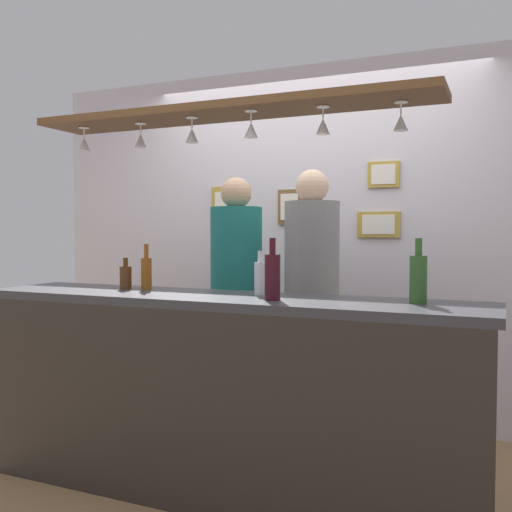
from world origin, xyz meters
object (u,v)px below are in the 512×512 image
object	(u,v)px
person_right_grey_shirt	(312,282)
bottle_beer_brown_stubby	(126,277)
picture_frame_crest	(290,207)
picture_frame_lower_pair	(378,224)
picture_frame_upper_small	(384,174)
bottle_beer_amber_tall	(146,272)
bottle_wine_dark_red	(272,276)
bottle_soda_clear	(260,277)
picture_frame_caricature	(227,208)
person_middle_teal_shirt	(236,282)
bottle_champagne_green	(418,278)

from	to	relation	value
person_right_grey_shirt	bottle_beer_brown_stubby	distance (m)	1.13
person_right_grey_shirt	picture_frame_crest	xyz separation A→B (m)	(-0.39, 0.64, 0.49)
person_right_grey_shirt	picture_frame_lower_pair	distance (m)	0.79
picture_frame_upper_small	picture_frame_lower_pair	distance (m)	0.35
bottle_beer_amber_tall	bottle_beer_brown_stubby	size ratio (longest dim) A/B	1.44
bottle_beer_brown_stubby	picture_frame_lower_pair	bearing A→B (deg)	48.23
bottle_wine_dark_red	picture_frame_upper_small	bearing A→B (deg)	81.07
person_right_grey_shirt	bottle_beer_amber_tall	distance (m)	1.02
person_right_grey_shirt	picture_frame_upper_small	size ratio (longest dim) A/B	8.00
bottle_soda_clear	picture_frame_crest	bearing A→B (deg)	103.80
picture_frame_crest	picture_frame_caricature	xyz separation A→B (m)	(-0.53, 0.00, -0.00)
picture_frame_caricature	person_middle_teal_shirt	bearing A→B (deg)	-58.75
person_right_grey_shirt	bottle_soda_clear	distance (m)	0.66
bottle_wine_dark_red	picture_frame_crest	distance (m)	1.61
person_right_grey_shirt	picture_frame_caricature	size ratio (longest dim) A/B	5.17
picture_frame_lower_pair	bottle_champagne_green	bearing A→B (deg)	-71.02
picture_frame_upper_small	bottle_champagne_green	bearing A→B (deg)	-72.27
person_right_grey_shirt	bottle_wine_dark_red	distance (m)	0.85
bottle_soda_clear	picture_frame_lower_pair	distance (m)	1.38
person_right_grey_shirt	bottle_beer_brown_stubby	size ratio (longest dim) A/B	9.77
bottle_beer_brown_stubby	picture_frame_crest	world-z (taller)	picture_frame_crest
person_right_grey_shirt	person_middle_teal_shirt	bearing A→B (deg)	-180.00
bottle_beer_amber_tall	picture_frame_upper_small	xyz separation A→B (m)	(1.08, 1.31, 0.63)
bottle_wine_dark_red	picture_frame_crest	size ratio (longest dim) A/B	1.15
picture_frame_crest	picture_frame_upper_small	bearing A→B (deg)	0.00
picture_frame_caricature	picture_frame_upper_small	bearing A→B (deg)	0.00
bottle_wine_dark_red	picture_frame_caricature	xyz separation A→B (m)	(-0.99, 1.49, 0.39)
bottle_champagne_green	picture_frame_caricature	world-z (taller)	picture_frame_caricature
bottle_champagne_green	picture_frame_upper_small	bearing A→B (deg)	107.73
picture_frame_upper_small	picture_frame_caricature	xyz separation A→B (m)	(-1.22, 0.00, -0.22)
bottle_beer_amber_tall	bottle_beer_brown_stubby	bearing A→B (deg)	-174.97
bottle_champagne_green	picture_frame_lower_pair	world-z (taller)	picture_frame_lower_pair
bottle_wine_dark_red	bottle_beer_brown_stubby	world-z (taller)	bottle_wine_dark_red
bottle_beer_amber_tall	bottle_champagne_green	distance (m)	1.50
bottle_wine_dark_red	bottle_champagne_green	xyz separation A→B (m)	(0.66, 0.16, 0.00)
bottle_wine_dark_red	picture_frame_caricature	bearing A→B (deg)	123.58
person_middle_teal_shirt	picture_frame_caricature	bearing A→B (deg)	121.25
picture_frame_lower_pair	picture_frame_caricature	world-z (taller)	picture_frame_caricature
person_middle_teal_shirt	bottle_beer_brown_stubby	bearing A→B (deg)	-119.30
bottle_beer_brown_stubby	picture_frame_crest	distance (m)	1.49
bottle_champagne_green	picture_frame_lower_pair	xyz separation A→B (m)	(-0.46, 1.33, 0.26)
picture_frame_caricature	bottle_wine_dark_red	bearing A→B (deg)	-56.42
bottle_soda_clear	person_right_grey_shirt	bearing A→B (deg)	84.27
bottle_wine_dark_red	picture_frame_crest	xyz separation A→B (m)	(-0.46, 1.49, 0.40)
person_middle_teal_shirt	picture_frame_caricature	world-z (taller)	person_middle_teal_shirt
person_right_grey_shirt	bottle_wine_dark_red	world-z (taller)	person_right_grey_shirt
bottle_champagne_green	bottle_beer_brown_stubby	world-z (taller)	bottle_champagne_green
person_right_grey_shirt	bottle_wine_dark_red	bearing A→B (deg)	-84.74
bottle_beer_amber_tall	bottle_soda_clear	xyz separation A→B (m)	(0.70, 0.01, -0.01)
person_middle_teal_shirt	picture_frame_caricature	xyz separation A→B (m)	(-0.39, 0.64, 0.51)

